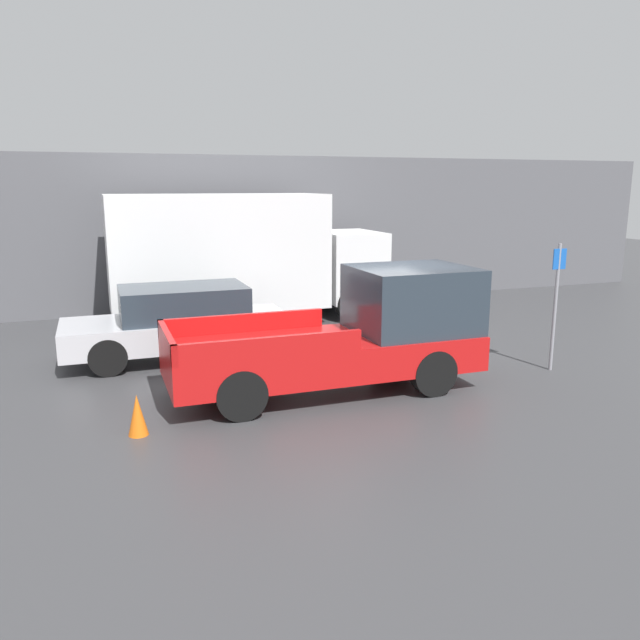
% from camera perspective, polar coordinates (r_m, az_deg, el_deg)
% --- Properties ---
extents(ground_plane, '(60.00, 60.00, 0.00)m').
position_cam_1_polar(ground_plane, '(12.52, 4.98, -4.77)').
color(ground_plane, '#3D3D3F').
extents(building_wall, '(28.00, 0.15, 4.51)m').
position_cam_1_polar(building_wall, '(19.24, -4.61, 8.04)').
color(building_wall, '#56565B').
rests_on(building_wall, ground).
extents(pickup_truck, '(5.57, 2.01, 2.18)m').
position_cam_1_polar(pickup_truck, '(11.31, 3.33, -1.25)').
color(pickup_truck, red).
rests_on(pickup_truck, ground).
extents(car, '(4.73, 1.87, 1.56)m').
position_cam_1_polar(car, '(13.62, -12.68, -0.15)').
color(car, silver).
rests_on(car, ground).
extents(delivery_truck, '(7.32, 2.35, 3.42)m').
position_cam_1_polar(delivery_truck, '(16.87, -7.39, 5.92)').
color(delivery_truck, white).
rests_on(delivery_truck, ground).
extents(parking_sign, '(0.30, 0.07, 2.55)m').
position_cam_1_polar(parking_sign, '(13.14, 20.74, 1.71)').
color(parking_sign, gray).
rests_on(parking_sign, ground).
extents(traffic_cone, '(0.30, 0.30, 0.63)m').
position_cam_1_polar(traffic_cone, '(9.74, -16.35, -8.33)').
color(traffic_cone, orange).
rests_on(traffic_cone, ground).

